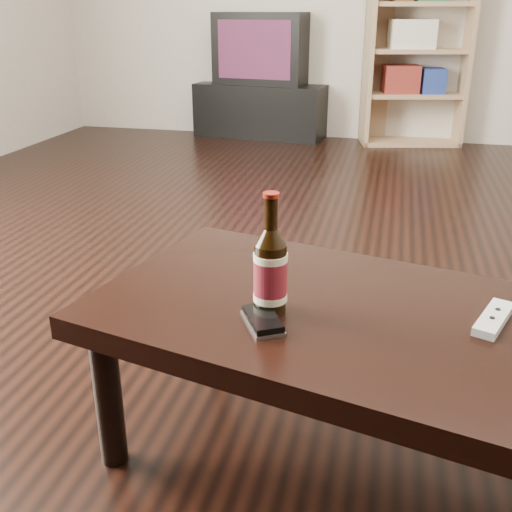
% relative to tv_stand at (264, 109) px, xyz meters
% --- Properties ---
extents(floor, '(5.00, 6.00, 0.01)m').
position_rel_tv_stand_xyz_m(floor, '(0.85, -2.98, -0.21)').
color(floor, black).
rests_on(floor, ground).
extents(tv_stand, '(1.10, 0.65, 0.42)m').
position_rel_tv_stand_xyz_m(tv_stand, '(0.00, 0.00, 0.00)').
color(tv_stand, black).
rests_on(tv_stand, floor).
extents(tv, '(0.77, 0.54, 0.53)m').
position_rel_tv_stand_xyz_m(tv, '(-0.00, -0.00, 0.48)').
color(tv, black).
rests_on(tv, tv_stand).
extents(bookshelf, '(0.79, 0.48, 1.37)m').
position_rel_tv_stand_xyz_m(bookshelf, '(1.16, -0.06, 0.51)').
color(bookshelf, tan).
rests_on(bookshelf, floor).
extents(coffee_table, '(1.16, 0.84, 0.39)m').
position_rel_tv_stand_xyz_m(coffee_table, '(0.99, -3.76, 0.13)').
color(coffee_table, black).
rests_on(coffee_table, floor).
extents(beer_bottle, '(0.09, 0.09, 0.25)m').
position_rel_tv_stand_xyz_m(beer_bottle, '(0.85, -3.81, 0.27)').
color(beer_bottle, black).
rests_on(beer_bottle, coffee_table).
extents(phone, '(0.11, 0.13, 0.02)m').
position_rel_tv_stand_xyz_m(phone, '(0.85, -3.87, 0.19)').
color(phone, '#A3A3A5').
rests_on(phone, coffee_table).
extents(remote, '(0.10, 0.16, 0.02)m').
position_rel_tv_stand_xyz_m(remote, '(1.29, -3.76, 0.19)').
color(remote, '#BBBBBD').
rests_on(remote, coffee_table).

